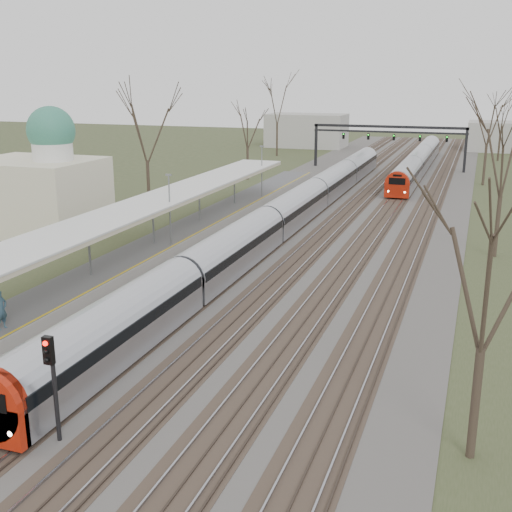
{
  "coord_description": "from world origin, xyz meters",
  "views": [
    {
      "loc": [
        12.43,
        -5.46,
        12.49
      ],
      "look_at": [
        0.09,
        29.92,
        2.0
      ],
      "focal_mm": 45.0,
      "sensor_mm": 36.0,
      "label": 1
    }
  ],
  "objects_px": {
    "signal_post": "(52,373)",
    "passenger": "(1,310)",
    "train_far": "(418,161)",
    "train_near": "(293,208)"
  },
  "relations": [
    {
      "from": "train_far",
      "to": "train_near",
      "type": "bearing_deg",
      "value": -100.74
    },
    {
      "from": "passenger",
      "to": "signal_post",
      "type": "xyz_separation_m",
      "value": [
        7.41,
        -6.1,
        0.76
      ]
    },
    {
      "from": "train_near",
      "to": "train_far",
      "type": "bearing_deg",
      "value": 79.26
    },
    {
      "from": "train_near",
      "to": "signal_post",
      "type": "xyz_separation_m",
      "value": [
        1.75,
        -36.09,
        1.25
      ]
    },
    {
      "from": "signal_post",
      "to": "passenger",
      "type": "bearing_deg",
      "value": 140.55
    },
    {
      "from": "train_far",
      "to": "passenger",
      "type": "bearing_deg",
      "value": -100.71
    },
    {
      "from": "train_near",
      "to": "train_far",
      "type": "relative_size",
      "value": 1.66
    },
    {
      "from": "train_near",
      "to": "passenger",
      "type": "distance_m",
      "value": 30.53
    },
    {
      "from": "train_near",
      "to": "train_far",
      "type": "height_order",
      "value": "same"
    },
    {
      "from": "train_near",
      "to": "passenger",
      "type": "relative_size",
      "value": 38.96
    }
  ]
}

